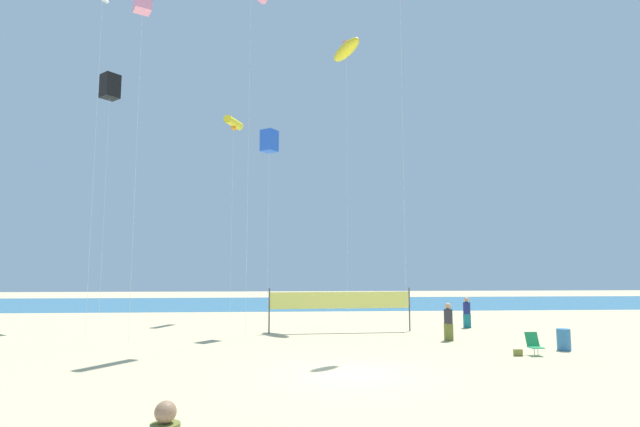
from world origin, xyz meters
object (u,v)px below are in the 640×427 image
at_px(beach_handbag, 518,353).
at_px(folding_beach_chair, 534,343).
at_px(kite_blue_box, 269,141).
at_px(kite_yellow_tube, 234,123).
at_px(beachgoer_navy_shirt, 467,311).
at_px(kite_yellow_inflatable, 346,50).
at_px(kite_black_box, 110,87).
at_px(trash_barrel, 564,340).
at_px(kite_pink_box, 143,0).
at_px(volleyball_net, 341,302).
at_px(kite_white_diamond, 103,3).
at_px(beachgoer_charcoal_shirt, 448,320).

bearing_deg(beach_handbag, folding_beach_chair, 12.90).
distance_m(kite_blue_box, kite_yellow_tube, 8.83).
distance_m(beachgoer_navy_shirt, kite_yellow_inflatable, 19.05).
bearing_deg(kite_black_box, kite_yellow_tube, 24.83).
distance_m(trash_barrel, kite_pink_box, 25.61).
xyz_separation_m(beachgoer_navy_shirt, trash_barrel, (1.20, -8.13, -0.50)).
relative_size(folding_beach_chair, beach_handbag, 2.73).
xyz_separation_m(beachgoer_navy_shirt, kite_yellow_inflatable, (-6.60, 3.57, 17.52)).
relative_size(folding_beach_chair, volleyball_net, 0.11).
bearing_deg(kite_white_diamond, beachgoer_charcoal_shirt, -4.69).
xyz_separation_m(beach_handbag, kite_pink_box, (-16.61, 4.74, 16.89)).
height_order(folding_beach_chair, volleyball_net, volleyball_net).
xyz_separation_m(volleyball_net, kite_yellow_inflatable, (1.03, 5.07, 16.83)).
bearing_deg(kite_pink_box, kite_yellow_tube, 72.65).
bearing_deg(folding_beach_chair, volleyball_net, 109.80).
bearing_deg(kite_yellow_tube, folding_beach_chair, -48.40).
xyz_separation_m(folding_beach_chair, kite_blue_box, (-11.01, 7.99, 10.23)).
distance_m(trash_barrel, kite_white_diamond, 27.76).
bearing_deg(kite_black_box, kite_blue_box, -21.50).
bearing_deg(trash_barrel, volleyball_net, 143.10).
relative_size(trash_barrel, volleyball_net, 0.11).
height_order(beachgoer_navy_shirt, kite_white_diamond, kite_white_diamond).
height_order(kite_yellow_inflatable, kite_blue_box, kite_yellow_inflatable).
bearing_deg(volleyball_net, kite_white_diamond, -170.66).
distance_m(beach_handbag, kite_yellow_tube, 24.81).
height_order(beachgoer_navy_shirt, kite_blue_box, kite_blue_box).
height_order(volleyball_net, kite_pink_box, kite_pink_box).
height_order(beach_handbag, kite_white_diamond, kite_white_diamond).
bearing_deg(beachgoer_navy_shirt, beach_handbag, -19.41).
relative_size(kite_yellow_tube, kite_white_diamond, 0.80).
distance_m(volleyball_net, kite_blue_box, 9.92).
distance_m(volleyball_net, kite_pink_box, 18.81).
height_order(volleyball_net, kite_yellow_tube, kite_yellow_tube).
bearing_deg(trash_barrel, kite_yellow_tube, 137.09).
height_order(trash_barrel, kite_pink_box, kite_pink_box).
bearing_deg(beach_handbag, kite_pink_box, 164.06).
bearing_deg(trash_barrel, folding_beach_chair, -150.84).
relative_size(kite_yellow_inflatable, kite_blue_box, 1.70).
relative_size(trash_barrel, kite_white_diamond, 0.05).
bearing_deg(beachgoer_charcoal_shirt, kite_yellow_inflatable, -106.09).
xyz_separation_m(volleyball_net, kite_pink_box, (-10.37, -3.08, 15.39)).
bearing_deg(beachgoer_navy_shirt, kite_pink_box, -86.65).
xyz_separation_m(folding_beach_chair, kite_yellow_inflatable, (-5.96, 12.73, 18.00)).
distance_m(kite_black_box, kite_pink_box, 8.81).
xyz_separation_m(beachgoer_navy_shirt, beach_handbag, (-1.39, -9.33, -0.82)).
bearing_deg(kite_white_diamond, folding_beach_chair, -15.76).
bearing_deg(kite_white_diamond, beach_handbag, -16.83).
bearing_deg(volleyball_net, kite_black_box, 162.86).
height_order(beachgoer_navy_shirt, beach_handbag, beachgoer_navy_shirt).
relative_size(folding_beach_chair, kite_pink_box, 0.05).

